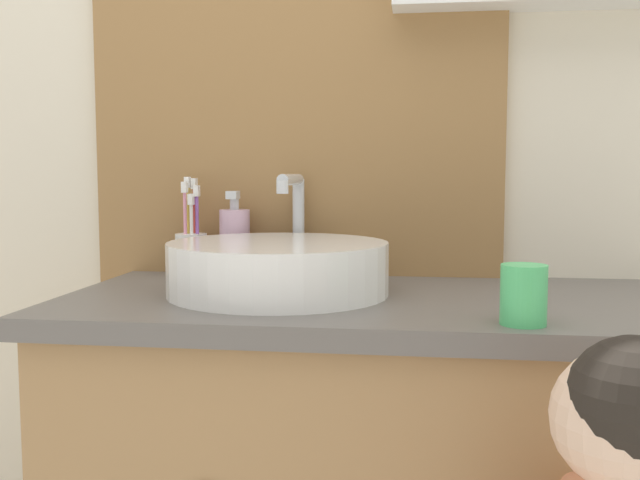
{
  "coord_description": "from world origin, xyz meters",
  "views": [
    {
      "loc": [
        0.05,
        -0.87,
        1.09
      ],
      "look_at": [
        -0.11,
        0.29,
        0.98
      ],
      "focal_mm": 40.0,
      "sensor_mm": 36.0,
      "label": 1
    }
  ],
  "objects_px": {
    "toothbrush_holder": "(191,249)",
    "drinking_cup": "(524,295)",
    "sink_basin": "(280,266)",
    "soap_dispenser": "(235,242)"
  },
  "relations": [
    {
      "from": "toothbrush_holder",
      "to": "drinking_cup",
      "type": "distance_m",
      "value": 0.72
    },
    {
      "from": "sink_basin",
      "to": "soap_dispenser",
      "type": "bearing_deg",
      "value": 124.08
    },
    {
      "from": "toothbrush_holder",
      "to": "soap_dispenser",
      "type": "relative_size",
      "value": 1.16
    },
    {
      "from": "toothbrush_holder",
      "to": "soap_dispenser",
      "type": "distance_m",
      "value": 0.09
    },
    {
      "from": "soap_dispenser",
      "to": "toothbrush_holder",
      "type": "bearing_deg",
      "value": -172.01
    },
    {
      "from": "sink_basin",
      "to": "toothbrush_holder",
      "type": "relative_size",
      "value": 2.17
    },
    {
      "from": "sink_basin",
      "to": "soap_dispenser",
      "type": "relative_size",
      "value": 2.52
    },
    {
      "from": "sink_basin",
      "to": "drinking_cup",
      "type": "relative_size",
      "value": 5.22
    },
    {
      "from": "soap_dispenser",
      "to": "drinking_cup",
      "type": "xyz_separation_m",
      "value": [
        0.51,
        -0.4,
        -0.03
      ]
    },
    {
      "from": "toothbrush_holder",
      "to": "drinking_cup",
      "type": "xyz_separation_m",
      "value": [
        0.6,
        -0.39,
        -0.01
      ]
    }
  ]
}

